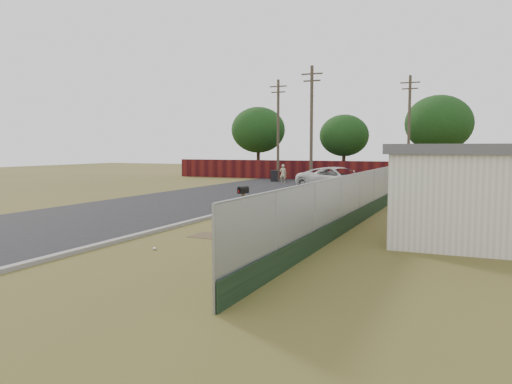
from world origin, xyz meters
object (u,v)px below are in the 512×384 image
at_px(pedestrian, 283,174).
at_px(trash_bin, 274,176).
at_px(fire_hydrant, 258,243).
at_px(pickup_truck, 339,179).
at_px(mailbox, 243,193).

height_order(pedestrian, trash_bin, pedestrian).
xyz_separation_m(fire_hydrant, trash_bin, (-11.15, 28.92, 0.06)).
height_order(pickup_truck, pedestrian, pickup_truck).
bearing_deg(trash_bin, fire_hydrant, -68.92).
bearing_deg(mailbox, pedestrian, 106.24).
height_order(mailbox, trash_bin, mailbox).
bearing_deg(fire_hydrant, pedestrian, 109.50).
relative_size(fire_hydrant, pickup_truck, 0.16).
bearing_deg(fire_hydrant, trash_bin, 111.08).
bearing_deg(trash_bin, pedestrian, -48.97).
relative_size(fire_hydrant, mailbox, 0.70).
distance_m(mailbox, pickup_truck, 14.23).
relative_size(mailbox, pickup_truck, 0.23).
xyz_separation_m(mailbox, pickup_truck, (0.45, 14.22, -0.24)).
bearing_deg(pickup_truck, pedestrian, 69.94).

